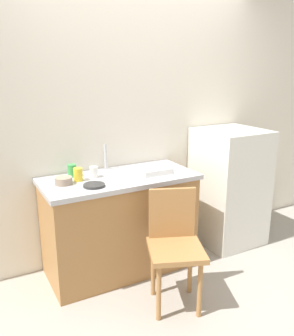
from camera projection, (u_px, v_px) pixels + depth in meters
ground_plane at (190, 295)px, 2.87m from camera, size 8.00×8.00×0.00m
back_wall at (133, 116)px, 3.35m from camera, size 4.80×0.10×2.66m
cabinet_base at (120, 225)px, 3.16m from camera, size 1.28×0.60×0.84m
countertop at (119, 178)px, 3.04m from camera, size 1.32×0.64×0.04m
faucet at (105, 157)px, 3.21m from camera, size 0.02×0.02×0.23m
refrigerator at (228, 186)px, 3.66m from camera, size 0.61×0.64×1.18m
chair at (175, 243)px, 2.68m from camera, size 0.52×0.52×0.89m
dish_tray at (154, 171)px, 3.11m from camera, size 0.28×0.20×0.05m
terracotta_bowl at (64, 181)px, 2.81m from camera, size 0.14×0.14×0.06m
hotplate at (94, 185)px, 2.77m from camera, size 0.17×0.17×0.02m
cup_white at (94, 172)px, 2.99m from camera, size 0.07×0.07×0.09m
cup_yellow at (78, 174)px, 2.89m from camera, size 0.07×0.07×0.11m
cup_green at (72, 170)px, 3.01m from camera, size 0.07×0.07×0.10m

